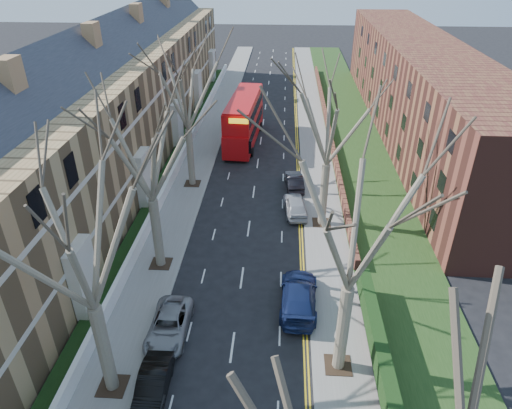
# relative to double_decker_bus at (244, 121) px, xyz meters

# --- Properties ---
(pavement_left) EXTENTS (3.00, 102.00, 0.12)m
(pavement_left) POSITION_rel_double_decker_bus_xyz_m (-4.18, 0.38, -2.39)
(pavement_left) COLOR slate
(pavement_left) RESTS_ON ground
(pavement_right) EXTENTS (3.00, 102.00, 0.12)m
(pavement_right) POSITION_rel_double_decker_bus_xyz_m (7.82, 0.38, -2.39)
(pavement_right) COLOR slate
(pavement_right) RESTS_ON ground
(terrace_left) EXTENTS (9.70, 78.00, 13.60)m
(terrace_left) POSITION_rel_double_decker_bus_xyz_m (-11.82, -7.62, 3.09)
(terrace_left) COLOR #9C794F
(terrace_left) RESTS_ON ground
(flats_right) EXTENTS (13.97, 54.00, 10.00)m
(flats_right) POSITION_rel_double_decker_bus_xyz_m (19.28, 4.38, 2.54)
(flats_right) COLOR brown
(flats_right) RESTS_ON ground
(front_wall_left) EXTENTS (0.30, 78.00, 1.00)m
(front_wall_left) POSITION_rel_double_decker_bus_xyz_m (-5.83, -7.62, -1.83)
(front_wall_left) COLOR white
(front_wall_left) RESTS_ON ground
(grass_verge_right) EXTENTS (6.00, 102.00, 0.06)m
(grass_verge_right) POSITION_rel_double_decker_bus_xyz_m (12.32, 0.38, -2.30)
(grass_verge_right) COLOR #1C3714
(grass_verge_right) RESTS_ON ground
(tree_left_mid) EXTENTS (10.50, 10.50, 14.71)m
(tree_left_mid) POSITION_rel_double_decker_bus_xyz_m (-3.88, -32.62, 7.11)
(tree_left_mid) COLOR brown
(tree_left_mid) RESTS_ON ground
(tree_left_far) EXTENTS (10.15, 10.15, 14.22)m
(tree_left_far) POSITION_rel_double_decker_bus_xyz_m (-3.88, -22.62, 6.80)
(tree_left_far) COLOR brown
(tree_left_far) RESTS_ON ground
(tree_left_dist) EXTENTS (10.50, 10.50, 14.71)m
(tree_left_dist) POSITION_rel_double_decker_bus_xyz_m (-3.88, -10.62, 7.11)
(tree_left_dist) COLOR brown
(tree_left_dist) RESTS_ON ground
(tree_right_mid) EXTENTS (10.50, 10.50, 14.71)m
(tree_right_mid) POSITION_rel_double_decker_bus_xyz_m (7.52, -30.62, 7.11)
(tree_right_mid) COLOR brown
(tree_right_mid) RESTS_ON ground
(tree_right_far) EXTENTS (10.15, 10.15, 14.22)m
(tree_right_far) POSITION_rel_double_decker_bus_xyz_m (7.52, -16.62, 6.80)
(tree_right_far) COLOR brown
(tree_right_far) RESTS_ON ground
(double_decker_bus) EXTENTS (3.58, 12.08, 4.95)m
(double_decker_bus) POSITION_rel_double_decker_bus_xyz_m (0.00, 0.00, 0.00)
(double_decker_bus) COLOR #B10C0F
(double_decker_bus) RESTS_ON ground
(car_left_mid) EXTENTS (1.50, 4.05, 1.32)m
(car_left_mid) POSITION_rel_double_decker_bus_xyz_m (-1.72, -32.90, -1.78)
(car_left_mid) COLOR black
(car_left_mid) RESTS_ON ground
(car_left_far) EXTENTS (2.15, 4.63, 1.29)m
(car_left_far) POSITION_rel_double_decker_bus_xyz_m (-1.84, -28.84, -1.80)
(car_left_far) COLOR gray
(car_left_far) RESTS_ON ground
(car_right_near) EXTENTS (2.43, 5.50, 1.57)m
(car_right_near) POSITION_rel_double_decker_bus_xyz_m (5.52, -26.06, -1.66)
(car_right_near) COLOR navy
(car_right_near) RESTS_ON ground
(car_right_mid) EXTENTS (2.21, 4.47, 1.46)m
(car_right_mid) POSITION_rel_double_decker_bus_xyz_m (5.45, -15.05, -1.71)
(car_right_mid) COLOR #9D9FA6
(car_right_mid) RESTS_ON ground
(car_right_far) EXTENTS (1.82, 4.19, 1.34)m
(car_right_far) POSITION_rel_double_decker_bus_xyz_m (5.42, -10.60, -1.78)
(car_right_far) COLOR black
(car_right_far) RESTS_ON ground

